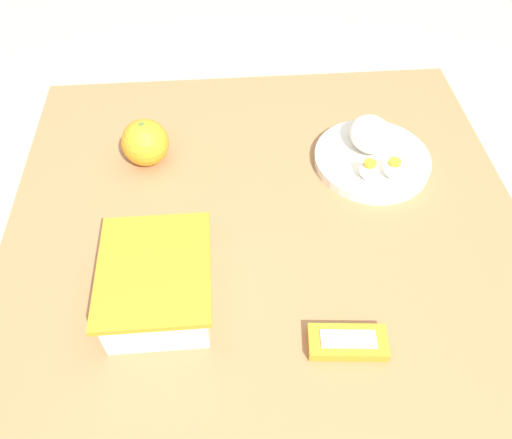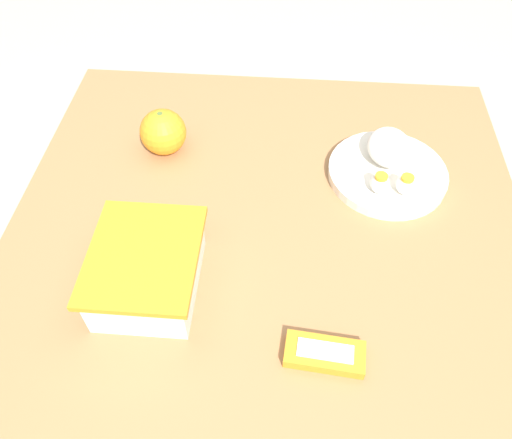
{
  "view_description": "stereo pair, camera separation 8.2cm",
  "coord_description": "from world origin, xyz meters",
  "views": [
    {
      "loc": [
        -0.45,
        0.06,
        1.42
      ],
      "look_at": [
        0.08,
        0.02,
        0.79
      ],
      "focal_mm": 35.0,
      "sensor_mm": 36.0,
      "label": 1
    },
    {
      "loc": [
        -0.45,
        -0.02,
        1.42
      ],
      "look_at": [
        0.08,
        0.02,
        0.79
      ],
      "focal_mm": 35.0,
      "sensor_mm": 36.0,
      "label": 2
    }
  ],
  "objects": [
    {
      "name": "ground_plane",
      "position": [
        0.0,
        0.0,
        0.0
      ],
      "size": [
        10.0,
        10.0,
        0.0
      ],
      "primitive_type": "plane",
      "color": "#B2A899"
    },
    {
      "name": "table",
      "position": [
        0.0,
        0.0,
        0.68
      ],
      "size": [
        1.04,
        0.89,
        0.76
      ],
      "color": "#996B42",
      "rests_on": "ground_plane"
    },
    {
      "name": "food_container",
      "position": [
        -0.04,
        0.17,
        0.8
      ],
      "size": [
        0.19,
        0.16,
        0.08
      ],
      "color": "white",
      "rests_on": "table"
    },
    {
      "name": "orange_fruit",
      "position": [
        0.26,
        0.21,
        0.8
      ],
      "size": [
        0.09,
        0.09,
        0.09
      ],
      "color": "orange",
      "rests_on": "table"
    },
    {
      "name": "rice_plate",
      "position": [
        0.23,
        -0.21,
        0.78
      ],
      "size": [
        0.22,
        0.22,
        0.07
      ],
      "color": "silver",
      "rests_on": "table"
    },
    {
      "name": "candy_bar",
      "position": [
        -0.14,
        -0.09,
        0.77
      ],
      "size": [
        0.06,
        0.11,
        0.02
      ],
      "color": "orange",
      "rests_on": "table"
    }
  ]
}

